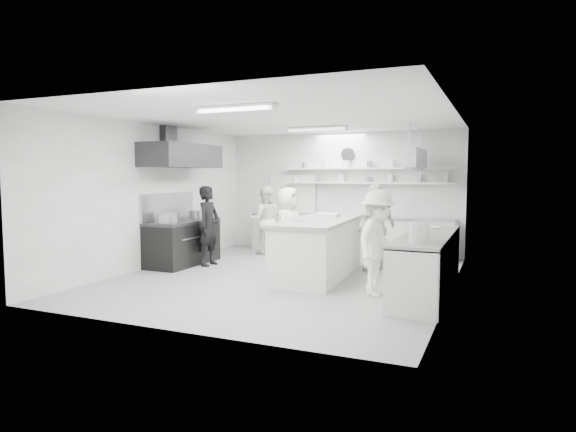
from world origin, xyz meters
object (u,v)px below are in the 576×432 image
at_px(prep_island, 319,249).
at_px(stove, 183,244).
at_px(cook_stove, 209,226).
at_px(cook_back, 265,220).
at_px(back_counter, 348,235).
at_px(right_counter, 427,265).

bearing_deg(prep_island, stove, 176.86).
bearing_deg(cook_stove, cook_back, -12.64).
distance_m(back_counter, prep_island, 2.79).
distance_m(right_counter, cook_stove, 4.73).
xyz_separation_m(right_counter, cook_back, (-4.25, 2.61, 0.37)).
relative_size(prep_island, cook_stove, 1.66).
bearing_deg(right_counter, stove, 173.48).
xyz_separation_m(stove, right_counter, (5.25, -0.60, 0.02)).
xyz_separation_m(stove, cook_stove, (0.59, 0.11, 0.40)).
height_order(stove, cook_stove, cook_stove).
height_order(stove, prep_island, prep_island).
bearing_deg(right_counter, cook_back, 148.41).
relative_size(back_counter, right_counter, 1.52).
bearing_deg(right_counter, cook_stove, 171.28).
relative_size(right_counter, cook_stove, 1.93).
relative_size(stove, right_counter, 0.55).
distance_m(prep_island, cook_stove, 2.56).
bearing_deg(cook_stove, prep_island, -92.75).
bearing_deg(cook_stove, right_counter, -99.38).
bearing_deg(cook_stove, stove, 100.20).
bearing_deg(prep_island, cook_stove, 174.38).
bearing_deg(cook_back, right_counter, 117.48).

